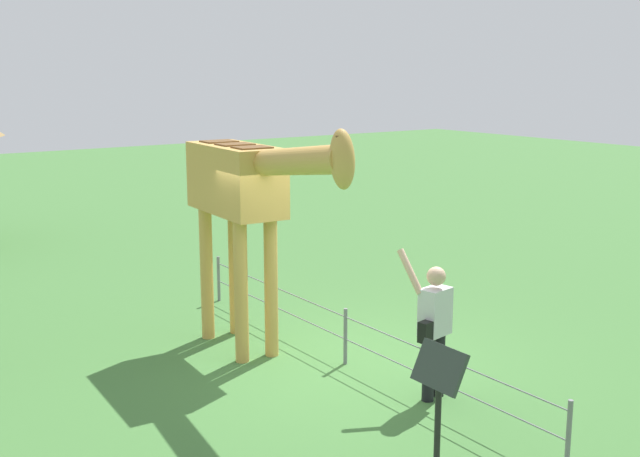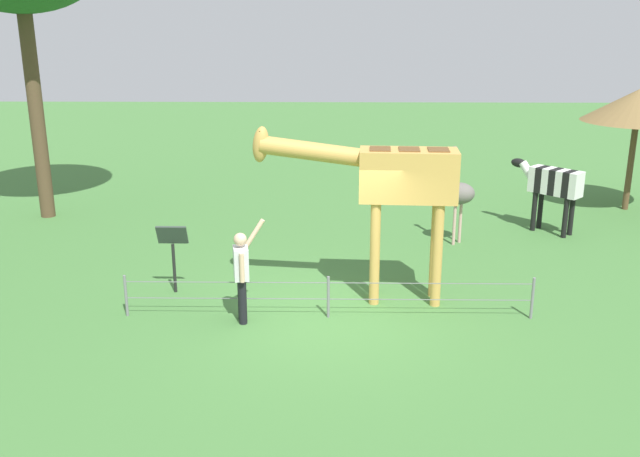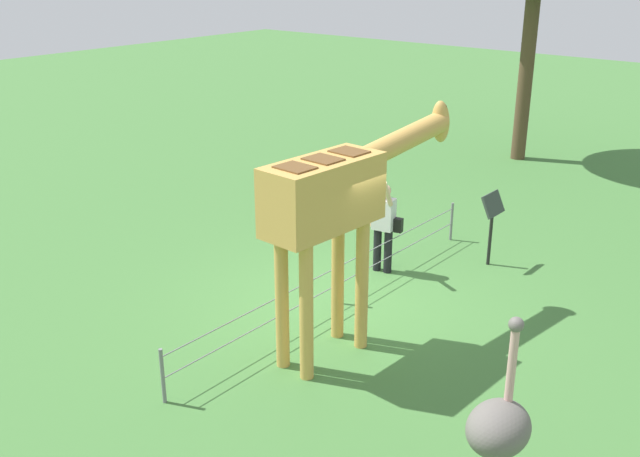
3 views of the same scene
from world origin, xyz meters
name	(u,v)px [view 2 (image 2 of 3)]	position (x,y,z in m)	size (l,w,h in m)	color
ground_plane	(328,315)	(0.00, 0.00, 0.00)	(60.00, 60.00, 0.00)	#427538
giraffe	(392,183)	(-1.10, -0.71, 2.19)	(3.63, 0.80, 3.18)	gold
visitor	(242,271)	(1.46, 0.28, 0.90)	(0.57, 0.57, 1.76)	black
zebra	(552,185)	(-5.26, -4.92, 1.16)	(1.50, 1.48, 1.66)	black
ostrich	(459,194)	(-2.90, -3.99, 1.18)	(0.70, 0.56, 2.25)	#CC9E93
shade_hut_far	(638,106)	(-7.92, -7.00, 2.75)	(2.80, 2.80, 3.19)	brown
info_sign	(173,244)	(2.89, -1.00, 0.95)	(0.56, 0.21, 1.32)	black
wire_fence	(328,295)	(0.00, 0.11, 0.40)	(7.05, 0.05, 0.75)	slate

